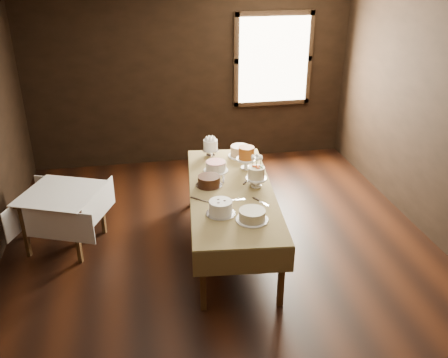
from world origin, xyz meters
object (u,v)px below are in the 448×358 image
(cake_speckled, at_px, (240,151))
(display_table, at_px, (231,194))
(cake_meringue, at_px, (210,149))
(cake_server_e, at_px, (204,201))
(cake_cream, at_px, (252,216))
(cake_lattice, at_px, (216,167))
(cake_caramel, at_px, (246,159))
(side_table, at_px, (61,198))
(cake_server_d, at_px, (249,179))
(cake_server_a, at_px, (238,200))
(cake_server_c, at_px, (223,177))
(cake_chocolate, at_px, (209,181))
(cake_flowers, at_px, (256,178))
(flower_vase, at_px, (256,177))
(cake_swirl, at_px, (221,208))
(cake_server_b, at_px, (264,203))

(cake_speckled, bearing_deg, display_table, -107.94)
(cake_meringue, xyz_separation_m, cake_server_e, (-0.27, -1.21, -0.10))
(cake_meringue, height_order, cake_cream, cake_meringue)
(cake_lattice, height_order, cake_caramel, cake_caramel)
(side_table, distance_m, cake_caramel, 2.20)
(side_table, distance_m, cake_server_d, 2.16)
(display_table, relative_size, cake_server_d, 10.21)
(cake_server_a, xyz_separation_m, cake_server_c, (-0.05, 0.59, 0.00))
(cake_caramel, distance_m, cake_cream, 1.25)
(cake_cream, relative_size, cake_server_d, 1.36)
(cake_lattice, xyz_separation_m, cake_server_e, (-0.26, -0.75, -0.05))
(cake_lattice, xyz_separation_m, cake_caramel, (0.38, 0.00, 0.07))
(cake_server_a, relative_size, cake_server_e, 1.00)
(cake_chocolate, bearing_deg, cake_server_e, -107.78)
(cake_speckled, distance_m, cake_cream, 1.63)
(side_table, bearing_deg, cake_cream, -28.95)
(cake_cream, bearing_deg, cake_chocolate, 109.58)
(cake_server_a, height_order, cake_server_c, same)
(cake_lattice, distance_m, cake_chocolate, 0.42)
(cake_flowers, bearing_deg, cake_lattice, 127.03)
(display_table, distance_m, cake_caramel, 0.63)
(cake_server_a, height_order, flower_vase, flower_vase)
(cake_server_d, relative_size, flower_vase, 1.84)
(cake_meringue, bearing_deg, cake_caramel, -51.29)
(side_table, bearing_deg, cake_chocolate, -8.45)
(cake_chocolate, bearing_deg, cake_swirl, -88.88)
(display_table, height_order, cake_lattice, cake_lattice)
(cake_chocolate, xyz_separation_m, cake_server_b, (0.50, -0.52, -0.05))
(cake_server_e, bearing_deg, flower_vase, 68.45)
(cake_lattice, height_order, cake_cream, cake_cream)
(display_table, distance_m, cake_server_e, 0.41)
(cake_cream, distance_m, cake_server_b, 0.38)
(cake_speckled, height_order, cake_server_b, cake_speckled)
(cake_server_b, height_order, cake_server_c, same)
(cake_speckled, distance_m, cake_server_e, 1.31)
(cake_meringue, height_order, cake_server_b, cake_meringue)
(cake_meringue, relative_size, cake_server_d, 0.98)
(cake_meringue, relative_size, cake_server_e, 0.98)
(cake_flowers, bearing_deg, side_table, 170.74)
(cake_caramel, height_order, flower_vase, cake_caramel)
(cake_caramel, xyz_separation_m, cake_cream, (-0.22, -1.23, -0.07))
(side_table, distance_m, cake_server_a, 2.02)
(cake_flowers, distance_m, cake_server_b, 0.43)
(flower_vase, bearing_deg, cake_server_e, -152.41)
(cake_cream, xyz_separation_m, flower_vase, (0.25, 0.83, 0.01))
(display_table, xyz_separation_m, cake_meringue, (-0.08, 0.99, 0.16))
(cake_server_a, bearing_deg, side_table, 162.11)
(cake_swirl, bearing_deg, cake_meringue, 84.68)
(display_table, xyz_separation_m, cake_lattice, (-0.09, 0.52, 0.11))
(cake_caramel, xyz_separation_m, cake_server_e, (-0.64, -0.75, -0.12))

